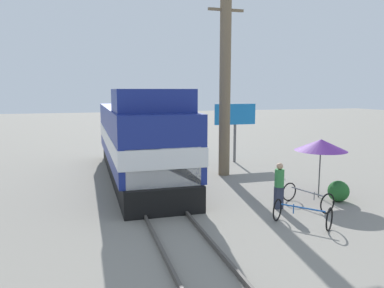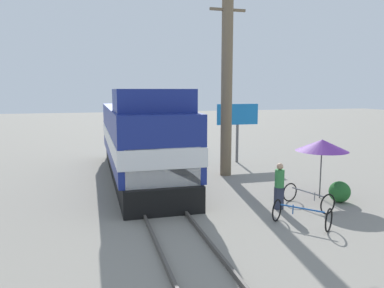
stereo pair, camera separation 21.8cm
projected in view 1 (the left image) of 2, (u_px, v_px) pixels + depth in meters
name	position (u px, v px, depth m)	size (l,w,h in m)	color
ground_plane	(153.00, 197.00, 15.14)	(120.00, 120.00, 0.00)	gray
rail_near	(135.00, 196.00, 14.93)	(0.08, 29.56, 0.15)	#4C4742
rail_far	(170.00, 194.00, 15.33)	(0.08, 29.56, 0.15)	#4C4742
locomotive	(140.00, 141.00, 17.92)	(3.12, 12.24, 4.32)	black
utility_pole	(225.00, 83.00, 18.42)	(1.80, 0.55, 9.20)	#726047
vendor_umbrella	(321.00, 145.00, 14.80)	(2.05, 2.05, 2.36)	#4C4C4C
billboard_sign	(235.00, 118.00, 22.12)	(2.56, 0.12, 3.48)	#595959
shrub_cluster	(338.00, 191.00, 14.47)	(0.81, 0.81, 0.81)	#236028
person_bystander	(279.00, 184.00, 13.52)	(0.34, 0.34, 1.69)	#2D3347
bicycle	(307.00, 197.00, 13.77)	(1.20, 1.96, 0.73)	black
bicycle_spare	(302.00, 214.00, 11.87)	(1.67, 1.79, 0.74)	black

